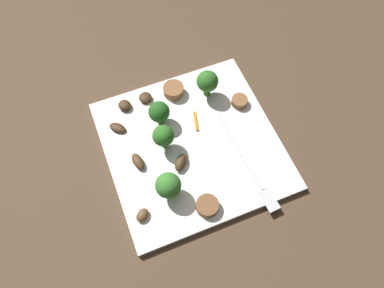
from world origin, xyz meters
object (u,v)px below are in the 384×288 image
Objects in this scene: sausage_slice_0 at (207,206)px; fork at (249,166)px; mushroom_2 at (142,215)px; sausage_slice_1 at (174,90)px; pepper_strip_0 at (196,121)px; broccoli_floret_0 at (168,186)px; mushroom_1 at (125,105)px; mushroom_0 at (117,128)px; broccoli_floret_1 at (159,112)px; broccoli_floret_3 at (163,136)px; sausage_slice_2 at (239,101)px; mushroom_5 at (181,162)px; broccoli_floret_2 at (207,82)px; mushroom_3 at (139,163)px; mushroom_4 at (145,98)px; plate at (192,146)px.

fork is at bearing 112.62° from sausage_slice_0.
fork is 8.60× the size of mushroom_2.
sausage_slice_1 is 0.07m from pepper_strip_0.
broccoli_floret_0 is 2.28× the size of mushroom_1.
sausage_slice_0 is 0.21m from sausage_slice_1.
broccoli_floret_1 is at bearing 80.33° from mushroom_0.
broccoli_floret_3 is 2.34× the size of mushroom_2.
sausage_slice_0 is 1.24× the size of sausage_slice_2.
mushroom_2 is at bearing -55.10° from mushroom_5.
fork is at bearing 23.39° from pepper_strip_0.
mushroom_1 reaches higher than mushroom_0.
sausage_slice_2 is at bearing 57.34° from sausage_slice_1.
broccoli_floret_2 reaches higher than mushroom_2.
mushroom_3 reaches higher than mushroom_0.
mushroom_1 is 0.04m from mushroom_4.
fork is 6.48× the size of mushroom_0.
plate is 5.33× the size of broccoli_floret_3.
broccoli_floret_1 reaches higher than fork.
mushroom_1 is 0.74× the size of mushroom_3.
fork is 0.17m from mushroom_3.
broccoli_floret_2 reaches higher than mushroom_0.
sausage_slice_2 is 0.15m from mushroom_4.
pepper_strip_0 is (0.02, 0.05, -0.03)m from broccoli_floret_1.
sausage_slice_2 is at bearing 122.81° from broccoli_floret_0.
mushroom_4 is (-0.17, -0.11, 0.00)m from fork.
mushroom_3 reaches higher than mushroom_2.
sausage_slice_2 reaches higher than pepper_strip_0.
mushroom_1 is at bearing -174.47° from broccoli_floret_0.
sausage_slice_0 is (0.18, -0.08, -0.03)m from broccoli_floret_2.
mushroom_4 is 0.71× the size of mushroom_5.
sausage_slice_0 is 0.21m from mushroom_1.
mushroom_2 is at bearing -68.39° from broccoli_floret_0.
broccoli_floret_0 is (-0.01, -0.13, 0.03)m from fork.
broccoli_floret_3 is 1.65× the size of mushroom_5.
mushroom_0 is 0.80× the size of pepper_strip_0.
mushroom_1 reaches higher than mushroom_4.
broccoli_floret_1 reaches higher than mushroom_0.
mushroom_5 is (0.13, 0.05, 0.00)m from mushroom_1.
mushroom_5 is at bearing -118.01° from fork.
plate is 5.03× the size of broccoli_floret_2.
sausage_slice_2 is 0.14m from mushroom_5.
broccoli_floret_1 reaches higher than plate.
sausage_slice_2 is at bearing 158.66° from fork.
broccoli_floret_2 is at bearing 123.75° from broccoli_floret_3.
sausage_slice_0 reaches higher than mushroom_3.
pepper_strip_0 is at bearing 150.04° from plate.
broccoli_floret_0 is 0.05m from mushroom_5.
broccoli_floret_2 is 1.98× the size of sausage_slice_2.
sausage_slice_0 is (0.03, -0.08, 0.00)m from fork.
broccoli_floret_2 is 1.49× the size of pepper_strip_0.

